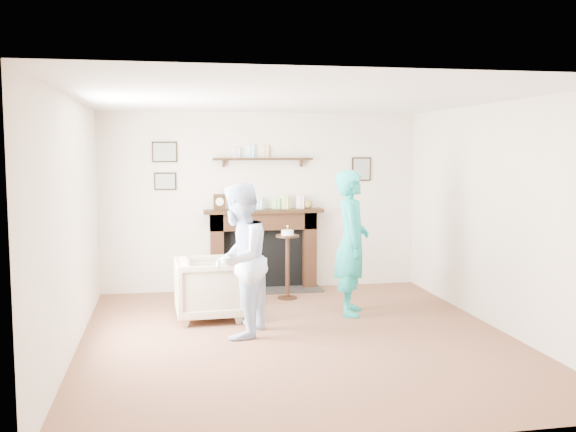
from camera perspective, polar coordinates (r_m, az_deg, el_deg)
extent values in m
plane|color=brown|center=(6.89, 0.89, -10.79)|extent=(5.00, 5.00, 0.00)
cube|color=beige|center=(9.09, -2.29, 1.30)|extent=(4.50, 0.04, 2.50)
cube|color=beige|center=(6.57, -18.70, -0.78)|extent=(0.04, 5.00, 2.50)
cube|color=beige|center=(7.43, 18.16, -0.02)|extent=(0.04, 5.00, 2.50)
cube|color=white|center=(6.62, 0.93, 10.42)|extent=(4.50, 5.00, 0.04)
cube|color=black|center=(9.00, -6.34, -3.26)|extent=(0.18, 0.20, 1.10)
cube|color=black|center=(9.20, 1.90, -3.04)|extent=(0.18, 0.20, 1.10)
cube|color=black|center=(9.02, -2.19, -0.46)|extent=(1.50, 0.20, 0.24)
cube|color=black|center=(9.16, -2.24, -3.83)|extent=(1.14, 0.06, 0.86)
cube|color=#2F2C2A|center=(9.06, -2.05, -6.62)|extent=(1.60, 0.44, 0.03)
cube|color=black|center=(8.97, -2.16, 0.44)|extent=(1.68, 0.26, 0.05)
cube|color=black|center=(8.99, -2.23, 5.08)|extent=(1.40, 0.15, 0.03)
cube|color=black|center=(8.95, -10.92, 5.61)|extent=(0.34, 0.03, 0.28)
cube|color=black|center=(8.96, -10.87, 3.05)|extent=(0.30, 0.03, 0.24)
cube|color=black|center=(9.38, 6.53, 4.16)|extent=(0.28, 0.03, 0.34)
cube|color=black|center=(8.89, -6.12, 1.23)|extent=(0.16, 0.09, 0.22)
cylinder|color=white|center=(8.84, -6.10, 1.27)|extent=(0.11, 0.01, 0.11)
sphere|color=green|center=(9.08, 1.83, 1.05)|extent=(0.12, 0.12, 0.12)
imported|color=#BFB08D|center=(7.70, -6.89, -9.04)|extent=(0.82, 0.80, 0.72)
imported|color=silver|center=(6.99, -4.33, -10.57)|extent=(0.90, 0.98, 1.64)
imported|color=teal|center=(7.90, 5.61, -8.63)|extent=(0.58, 0.73, 1.74)
cylinder|color=black|center=(8.64, -0.05, -7.28)|extent=(0.25, 0.25, 0.02)
cylinder|color=black|center=(8.55, -0.05, -4.57)|extent=(0.05, 0.05, 0.81)
cylinder|color=black|center=(8.49, -0.05, -1.78)|extent=(0.31, 0.31, 0.03)
cylinder|color=silver|center=(8.48, -0.05, -1.68)|extent=(0.21, 0.21, 0.01)
cylinder|color=white|center=(8.48, -0.05, -1.46)|extent=(0.16, 0.16, 0.06)
cylinder|color=beige|center=(8.47, -0.05, -1.11)|extent=(0.01, 0.01, 0.05)
sphere|color=orange|center=(8.47, -0.05, -0.91)|extent=(0.02, 0.02, 0.02)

